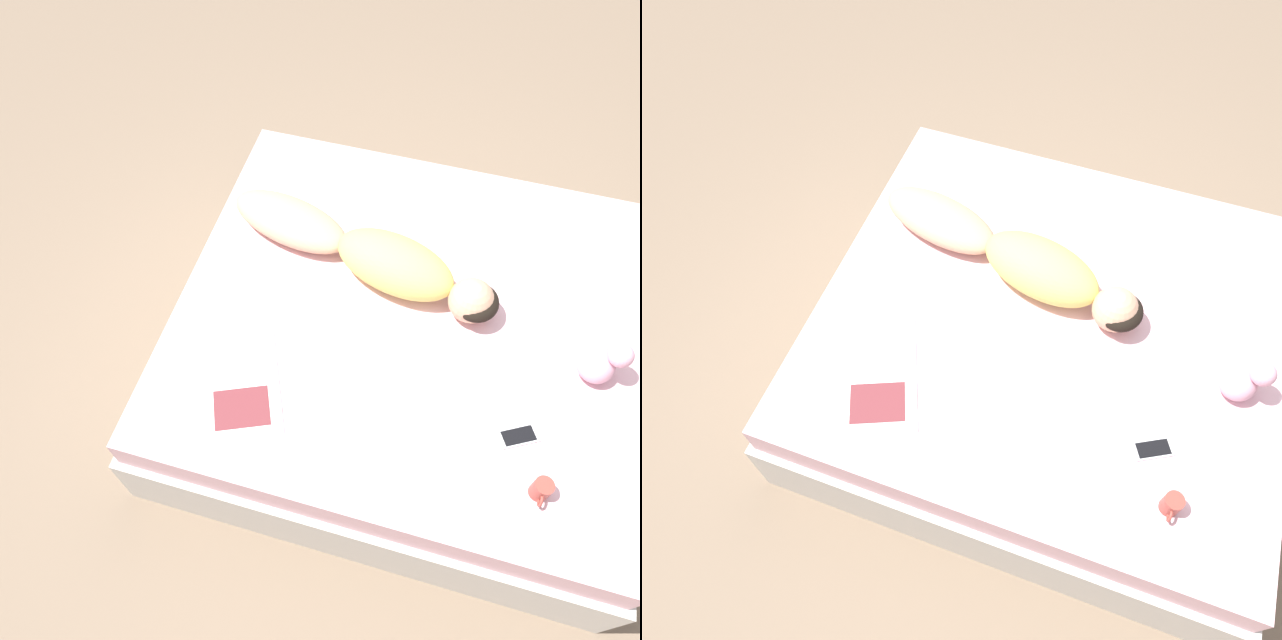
{
  "view_description": "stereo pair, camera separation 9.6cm",
  "coord_description": "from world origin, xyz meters",
  "views": [
    {
      "loc": [
        1.52,
        0.02,
        2.81
      ],
      "look_at": [
        0.18,
        -0.36,
        0.61
      ],
      "focal_mm": 35.0,
      "sensor_mm": 36.0,
      "label": 1
    },
    {
      "loc": [
        1.49,
        0.11,
        2.81
      ],
      "look_at": [
        0.18,
        -0.36,
        0.61
      ],
      "focal_mm": 35.0,
      "sensor_mm": 36.0,
      "label": 2
    }
  ],
  "objects": [
    {
      "name": "plush_toy",
      "position": [
        0.09,
        0.77,
        0.65
      ],
      "size": [
        0.16,
        0.18,
        0.22
      ],
      "color": "#DB9EB2",
      "rests_on": "bed"
    },
    {
      "name": "bed",
      "position": [
        0.0,
        0.0,
        0.27
      ],
      "size": [
        1.9,
        2.04,
        0.56
      ],
      "color": "beige",
      "rests_on": "ground_plane"
    },
    {
      "name": "person",
      "position": [
        -0.18,
        -0.23,
        0.65
      ],
      "size": [
        0.55,
        1.32,
        0.21
      ],
      "rotation": [
        0.0,
        0.0,
        -0.26
      ],
      "color": "tan",
      "rests_on": "bed"
    },
    {
      "name": "ground_plane",
      "position": [
        0.0,
        0.0,
        0.0
      ],
      "size": [
        12.0,
        12.0,
        0.0
      ],
      "primitive_type": "plane",
      "color": "#7A6651"
    },
    {
      "name": "coffee_mug",
      "position": [
        0.65,
        0.6,
        0.6
      ],
      "size": [
        0.1,
        0.07,
        0.09
      ],
      "color": "#993D33",
      "rests_on": "bed"
    },
    {
      "name": "cell_phone",
      "position": [
        0.45,
        0.51,
        0.56
      ],
      "size": [
        0.14,
        0.17,
        0.01
      ],
      "rotation": [
        0.0,
        0.0,
        0.5
      ],
      "color": "silver",
      "rests_on": "bed"
    },
    {
      "name": "open_magazine",
      "position": [
        0.51,
        -0.6,
        0.56
      ],
      "size": [
        0.6,
        0.49,
        0.01
      ],
      "rotation": [
        0.0,
        0.0,
        0.41
      ],
      "color": "white",
      "rests_on": "bed"
    }
  ]
}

